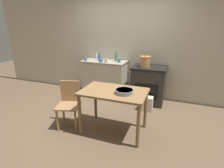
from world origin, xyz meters
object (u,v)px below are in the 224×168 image
work_table (114,97)px  cup_mid_right (119,60)px  flour_sack (147,104)px  bottle_far_left (97,57)px  bottle_left (99,57)px  bottle_mid_left (116,57)px  stove (148,85)px  cup_center (106,61)px  cup_center_right (86,59)px  cup_center_left (101,60)px  chair (69,102)px  mixing_bowl_large (124,91)px  stock_pot (145,62)px

work_table → cup_mid_right: size_ratio=10.75×
flour_sack → bottle_far_left: size_ratio=1.88×
bottle_left → bottle_mid_left: bearing=4.3°
stove → flour_sack: 0.55m
work_table → bottle_mid_left: (-0.51, 1.55, 0.39)m
cup_center → stove: bearing=8.9°
flour_sack → bottle_far_left: (-1.51, 0.62, 0.85)m
work_table → cup_center_right: cup_center_right is taller
cup_center_right → cup_center_left: bearing=-1.7°
bottle_far_left → chair: bearing=-82.1°
bottle_left → cup_mid_right: 0.59m
cup_mid_right → mixing_bowl_large: bearing=-68.4°
mixing_bowl_large → bottle_far_left: (-1.29, 1.67, 0.20)m
cup_center_right → stock_pot: bearing=3.3°
bottle_left → cup_center_left: bearing=-56.5°
stock_pot → cup_center_left: (-1.06, -0.10, -0.03)m
stove → work_table: bearing=-103.5°
bottle_far_left → bottle_left: size_ratio=0.89×
work_table → cup_center_right: bearing=133.5°
stove → stock_pot: size_ratio=3.25×
stove → cup_mid_right: cup_mid_right is taller
flour_sack → bottle_mid_left: 1.39m
flour_sack → cup_center_left: 1.51m
chair → flour_sack: bearing=23.8°
bottle_far_left → cup_center_left: bearing=-49.9°
work_table → stock_pot: stock_pot is taller
bottle_mid_left → cup_center: (-0.16, -0.25, -0.05)m
work_table → flour_sack: 1.20m
cup_center_right → cup_mid_right: size_ratio=0.95×
bottle_far_left → stove: bearing=-6.3°
bottle_mid_left → cup_center_right: bottle_mid_left is taller
stove → chair: stove is taller
bottle_left → bottle_mid_left: 0.45m
work_table → bottle_left: bearing=122.3°
cup_center_left → bottle_mid_left: bearing=40.9°
work_table → cup_center: 1.51m
flour_sack → cup_center_right: (-1.66, 0.30, 0.83)m
stove → cup_center_left: bearing=-171.5°
chair → cup_center_right: 1.54m
mixing_bowl_large → cup_center: 1.62m
flour_sack → bottle_far_left: bottle_far_left is taller
flour_sack → cup_center_left: bearing=166.8°
work_table → cup_center: cup_center is taller
chair → cup_center_left: (0.04, 1.38, 0.54)m
bottle_mid_left → cup_center: bottle_mid_left is taller
stove → cup_center: bearing=-171.1°
stove → bottle_mid_left: bottle_mid_left is taller
bottle_far_left → cup_center_right: (-0.15, -0.32, -0.02)m
cup_center → chair: bearing=-97.3°
flour_sack → mixing_bowl_large: (-0.22, -1.05, 0.65)m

